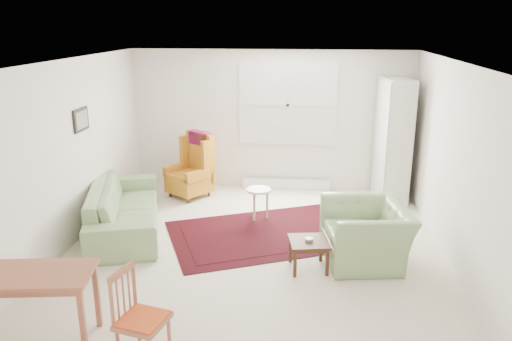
# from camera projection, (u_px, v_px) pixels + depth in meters

# --- Properties ---
(room) EXTENTS (5.04, 5.54, 2.51)m
(room) POSITION_uv_depth(u_px,v_px,m) (257.00, 157.00, 6.53)
(room) COLOR silver
(room) RESTS_ON ground
(rug) EXTENTS (3.21, 2.71, 0.03)m
(rug) POSITION_uv_depth(u_px,v_px,m) (267.00, 233.00, 7.24)
(rug) COLOR black
(rug) RESTS_ON ground
(sofa) EXTENTS (1.59, 2.55, 0.96)m
(sofa) POSITION_uv_depth(u_px,v_px,m) (124.00, 198.00, 7.29)
(sofa) COLOR #7E9E69
(sofa) RESTS_ON ground
(armchair) EXTENTS (1.17, 1.29, 0.89)m
(armchair) POSITION_uv_depth(u_px,v_px,m) (366.00, 228.00, 6.35)
(armchair) COLOR #7E9E69
(armchair) RESTS_ON ground
(wingback_chair) EXTENTS (0.93, 0.93, 1.12)m
(wingback_chair) POSITION_uv_depth(u_px,v_px,m) (188.00, 166.00, 8.64)
(wingback_chair) COLOR #B6721C
(wingback_chair) RESTS_ON ground
(coffee_table) EXTENTS (0.55, 0.55, 0.39)m
(coffee_table) POSITION_uv_depth(u_px,v_px,m) (308.00, 255.00, 6.18)
(coffee_table) COLOR #3F2213
(coffee_table) RESTS_ON ground
(stool) EXTENTS (0.41, 0.41, 0.50)m
(stool) POSITION_uv_depth(u_px,v_px,m) (259.00, 204.00, 7.73)
(stool) COLOR white
(stool) RESTS_ON ground
(cabinet) EXTENTS (0.55, 0.89, 2.08)m
(cabinet) POSITION_uv_depth(u_px,v_px,m) (393.00, 140.00, 8.39)
(cabinet) COLOR silver
(cabinet) RESTS_ON ground
(desk) EXTENTS (1.25, 0.76, 0.74)m
(desk) POSITION_uv_depth(u_px,v_px,m) (32.00, 308.00, 4.71)
(desk) COLOR #96563C
(desk) RESTS_ON ground
(desk_chair) EXTENTS (0.48, 0.48, 0.91)m
(desk_chair) POSITION_uv_depth(u_px,v_px,m) (143.00, 319.00, 4.40)
(desk_chair) COLOR #96563C
(desk_chair) RESTS_ON ground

